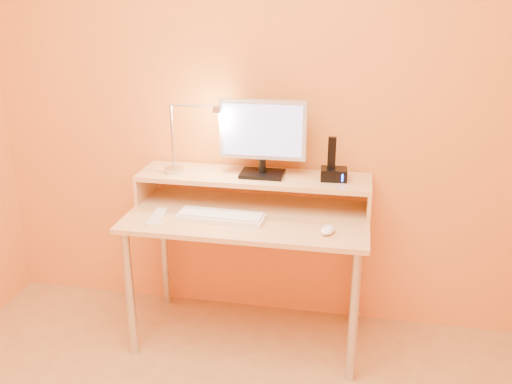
% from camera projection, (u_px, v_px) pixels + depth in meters
% --- Properties ---
extents(wall_back, '(3.00, 0.04, 2.50)m').
position_uv_depth(wall_back, '(260.00, 97.00, 2.84)').
color(wall_back, orange).
rests_on(wall_back, floor).
extents(desk_leg_fl, '(0.04, 0.04, 0.69)m').
position_uv_depth(desk_leg_fl, '(130.00, 294.00, 2.72)').
color(desk_leg_fl, silver).
rests_on(desk_leg_fl, floor).
extents(desk_leg_fr, '(0.04, 0.04, 0.69)m').
position_uv_depth(desk_leg_fr, '(353.00, 318.00, 2.53)').
color(desk_leg_fr, silver).
rests_on(desk_leg_fr, floor).
extents(desk_leg_bl, '(0.04, 0.04, 0.69)m').
position_uv_depth(desk_leg_bl, '(164.00, 251.00, 3.18)').
color(desk_leg_bl, silver).
rests_on(desk_leg_bl, floor).
extents(desk_leg_br, '(0.04, 0.04, 0.69)m').
position_uv_depth(desk_leg_br, '(356.00, 268.00, 2.99)').
color(desk_leg_br, silver).
rests_on(desk_leg_br, floor).
extents(desk_lower, '(1.20, 0.60, 0.02)m').
position_uv_depth(desk_lower, '(248.00, 217.00, 2.73)').
color(desk_lower, tan).
rests_on(desk_lower, floor).
extents(shelf_riser_left, '(0.02, 0.30, 0.14)m').
position_uv_depth(shelf_riser_left, '(146.00, 185.00, 2.95)').
color(shelf_riser_left, tan).
rests_on(shelf_riser_left, desk_lower).
extents(shelf_riser_right, '(0.02, 0.30, 0.14)m').
position_uv_depth(shelf_riser_right, '(369.00, 200.00, 2.74)').
color(shelf_riser_right, tan).
rests_on(shelf_riser_right, desk_lower).
extents(desk_shelf, '(1.20, 0.30, 0.02)m').
position_uv_depth(desk_shelf, '(253.00, 177.00, 2.81)').
color(desk_shelf, tan).
rests_on(desk_shelf, desk_lower).
extents(monitor_foot, '(0.22, 0.16, 0.02)m').
position_uv_depth(monitor_foot, '(262.00, 174.00, 2.80)').
color(monitor_foot, black).
rests_on(monitor_foot, desk_shelf).
extents(monitor_neck, '(0.04, 0.04, 0.07)m').
position_uv_depth(monitor_neck, '(262.00, 166.00, 2.78)').
color(monitor_neck, black).
rests_on(monitor_neck, monitor_foot).
extents(monitor_panel, '(0.44, 0.04, 0.30)m').
position_uv_depth(monitor_panel, '(263.00, 130.00, 2.73)').
color(monitor_panel, '#B4B5BA').
rests_on(monitor_panel, monitor_neck).
extents(monitor_back, '(0.40, 0.02, 0.25)m').
position_uv_depth(monitor_back, '(264.00, 129.00, 2.75)').
color(monitor_back, black).
rests_on(monitor_back, monitor_panel).
extents(monitor_screen, '(0.40, 0.01, 0.26)m').
position_uv_depth(monitor_screen, '(262.00, 131.00, 2.71)').
color(monitor_screen, '#9AA1E8').
rests_on(monitor_screen, monitor_panel).
extents(lamp_base, '(0.10, 0.10, 0.02)m').
position_uv_depth(lamp_base, '(174.00, 170.00, 2.85)').
color(lamp_base, silver).
rests_on(lamp_base, desk_shelf).
extents(lamp_post, '(0.01, 0.01, 0.33)m').
position_uv_depth(lamp_post, '(172.00, 137.00, 2.79)').
color(lamp_post, silver).
rests_on(lamp_post, lamp_base).
extents(lamp_arm, '(0.24, 0.01, 0.01)m').
position_uv_depth(lamp_arm, '(194.00, 105.00, 2.71)').
color(lamp_arm, silver).
rests_on(lamp_arm, lamp_post).
extents(lamp_head, '(0.04, 0.04, 0.03)m').
position_uv_depth(lamp_head, '(217.00, 109.00, 2.70)').
color(lamp_head, silver).
rests_on(lamp_head, lamp_arm).
extents(lamp_bulb, '(0.03, 0.03, 0.00)m').
position_uv_depth(lamp_bulb, '(217.00, 113.00, 2.70)').
color(lamp_bulb, '#FFEAC6').
rests_on(lamp_bulb, lamp_head).
extents(phone_dock, '(0.14, 0.11, 0.06)m').
position_uv_depth(phone_dock, '(334.00, 174.00, 2.73)').
color(phone_dock, black).
rests_on(phone_dock, desk_shelf).
extents(phone_handset, '(0.04, 0.03, 0.16)m').
position_uv_depth(phone_handset, '(332.00, 153.00, 2.69)').
color(phone_handset, black).
rests_on(phone_handset, phone_dock).
extents(phone_led, '(0.01, 0.00, 0.04)m').
position_uv_depth(phone_led, '(342.00, 178.00, 2.67)').
color(phone_led, '#134EFF').
rests_on(phone_led, phone_dock).
extents(keyboard, '(0.43, 0.16, 0.02)m').
position_uv_depth(keyboard, '(221.00, 217.00, 2.67)').
color(keyboard, white).
rests_on(keyboard, desk_lower).
extents(mouse, '(0.08, 0.11, 0.04)m').
position_uv_depth(mouse, '(328.00, 230.00, 2.51)').
color(mouse, white).
rests_on(mouse, desk_lower).
extents(remote_control, '(0.07, 0.20, 0.02)m').
position_uv_depth(remote_control, '(157.00, 217.00, 2.68)').
color(remote_control, white).
rests_on(remote_control, desk_lower).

